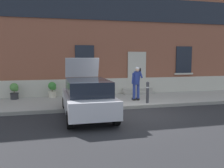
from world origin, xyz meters
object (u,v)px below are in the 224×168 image
object	(u,v)px
bollard_far_left	(82,94)
planter_charcoal	(14,91)
planter_olive	(88,89)
bollard_near_person	(148,92)
planter_cream	(52,89)
hatchback_car_silver	(87,97)
person_on_phone	(137,81)

from	to	relation	value
bollard_far_left	planter_charcoal	distance (m)	4.21
bollard_far_left	planter_olive	size ratio (longest dim) A/B	1.22
bollard_near_person	bollard_far_left	distance (m)	3.19
planter_cream	planter_olive	world-z (taller)	same
hatchback_car_silver	planter_cream	xyz separation A→B (m)	(-1.31, 4.29, -0.19)
bollard_near_person	planter_olive	xyz separation A→B (m)	(-2.50, 2.56, -0.11)
bollard_near_person	planter_charcoal	bearing A→B (deg)	157.01
bollard_far_left	planter_cream	size ratio (longest dim) A/B	1.22
hatchback_car_silver	bollard_far_left	distance (m)	1.46
planter_cream	planter_olive	size ratio (longest dim) A/B	1.00
planter_cream	planter_olive	bearing A→B (deg)	-7.92
bollard_far_left	planter_charcoal	bearing A→B (deg)	139.78
bollard_near_person	planter_cream	bearing A→B (deg)	147.53
bollard_near_person	bollard_far_left	world-z (taller)	same
bollard_far_left	person_on_phone	distance (m)	3.05
bollard_near_person	planter_cream	size ratio (longest dim) A/B	1.22
hatchback_car_silver	bollard_near_person	xyz separation A→B (m)	(3.14, 1.46, -0.09)
planter_olive	hatchback_car_silver	bearing A→B (deg)	-99.01
bollard_near_person	planter_olive	world-z (taller)	bollard_near_person
planter_charcoal	bollard_far_left	bearing A→B (deg)	-40.22
bollard_near_person	person_on_phone	xyz separation A→B (m)	(-0.28, 0.80, 0.43)
bollard_far_left	planter_olive	distance (m)	2.65
bollard_near_person	planter_charcoal	size ratio (longest dim) A/B	1.22
planter_cream	planter_olive	xyz separation A→B (m)	(1.95, -0.27, 0.00)
planter_olive	bollard_near_person	bearing A→B (deg)	-45.67
planter_cream	bollard_far_left	bearing A→B (deg)	-65.98
hatchback_car_silver	planter_olive	xyz separation A→B (m)	(0.64, 4.02, -0.19)
planter_cream	planter_charcoal	bearing A→B (deg)	-176.58
hatchback_car_silver	person_on_phone	size ratio (longest dim) A/B	2.34
planter_charcoal	planter_cream	xyz separation A→B (m)	(1.95, 0.12, 0.00)
person_on_phone	planter_cream	world-z (taller)	person_on_phone
bollard_near_person	planter_cream	world-z (taller)	bollard_near_person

